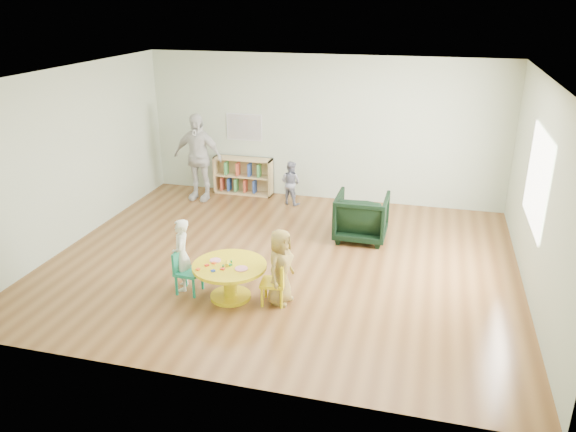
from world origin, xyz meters
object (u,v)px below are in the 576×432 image
object	(u,v)px
kid_chair_left	(186,270)
adult_caretaker	(198,157)
bookshelf	(243,176)
activity_table	(230,275)
child_left	(182,255)
child_right	(280,267)
armchair	(361,217)
toddler	(291,183)
kid_chair_right	(277,281)

from	to	relation	value
kid_chair_left	adult_caretaker	size ratio (longest dim) A/B	0.35
bookshelf	adult_caretaker	bearing A→B (deg)	-142.96
activity_table	kid_chair_left	distance (m)	0.64
bookshelf	child_left	bearing A→B (deg)	-82.78
activity_table	child_right	bearing A→B (deg)	5.56
armchair	adult_caretaker	world-z (taller)	adult_caretaker
bookshelf	toddler	size ratio (longest dim) A/B	1.40
armchair	adult_caretaker	bearing A→B (deg)	-18.72
child_left	adult_caretaker	bearing A→B (deg)	179.44
kid_chair_right	adult_caretaker	bearing A→B (deg)	30.09
kid_chair_left	child_right	distance (m)	1.34
kid_chair_right	armchair	world-z (taller)	armchair
child_left	toddler	distance (m)	3.73
activity_table	bookshelf	distance (m)	4.32
kid_chair_left	adult_caretaker	bearing A→B (deg)	-156.27
toddler	kid_chair_left	bearing A→B (deg)	100.89
activity_table	toddler	world-z (taller)	toddler
armchair	bookshelf	bearing A→B (deg)	-32.61
kid_chair_left	kid_chair_right	xyz separation A→B (m)	(1.28, 0.02, -0.01)
activity_table	bookshelf	xyz separation A→B (m)	(-1.24, 4.14, 0.02)
armchair	toddler	distance (m)	2.06
bookshelf	toddler	distance (m)	1.17
kid_chair_left	armchair	size ratio (longest dim) A/B	0.71
bookshelf	adult_caretaker	xyz separation A→B (m)	(-0.73, -0.55, 0.49)
kid_chair_left	toddler	size ratio (longest dim) A/B	0.71
bookshelf	child_left	world-z (taller)	child_left
activity_table	child_right	world-z (taller)	child_right
activity_table	child_left	bearing A→B (deg)	173.47
kid_chair_right	toddler	size ratio (longest dim) A/B	0.69
armchair	activity_table	bearing A→B (deg)	59.69
bookshelf	adult_caretaker	size ratio (longest dim) A/B	0.70
kid_chair_left	child_right	bearing A→B (deg)	95.94
child_left	adult_caretaker	world-z (taller)	adult_caretaker
bookshelf	child_right	size ratio (longest dim) A/B	1.16
kid_chair_left	bookshelf	bearing A→B (deg)	-168.43
child_left	bookshelf	bearing A→B (deg)	167.07
activity_table	kid_chair_right	size ratio (longest dim) A/B	1.67
bookshelf	child_right	world-z (taller)	child_right
bookshelf	child_right	xyz separation A→B (m)	(1.92, -4.07, 0.15)
kid_chair_left	armchair	distance (m)	3.18
bookshelf	adult_caretaker	world-z (taller)	adult_caretaker
toddler	armchair	bearing A→B (deg)	157.90
kid_chair_left	child_left	world-z (taller)	child_left
child_left	adult_caretaker	size ratio (longest dim) A/B	0.59
activity_table	bookshelf	bearing A→B (deg)	106.64
kid_chair_right	toddler	bearing A→B (deg)	5.55
activity_table	armchair	distance (m)	2.81
kid_chair_right	child_left	world-z (taller)	child_left
child_right	kid_chair_left	bearing A→B (deg)	105.32
kid_chair_left	armchair	world-z (taller)	armchair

